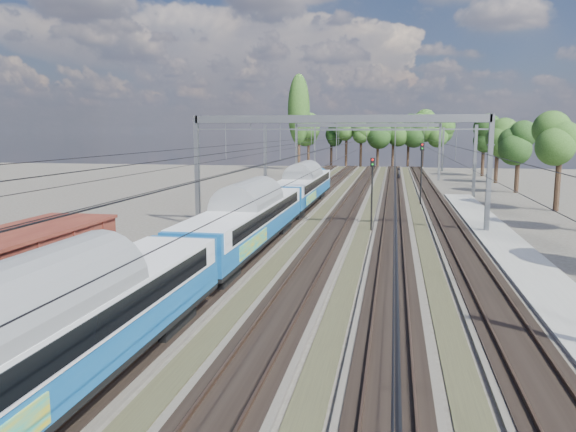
% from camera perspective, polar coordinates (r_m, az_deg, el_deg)
% --- Properties ---
extents(ground, '(220.00, 220.00, 0.00)m').
position_cam_1_polar(ground, '(16.68, -6.44, -19.15)').
color(ground, '#47423A').
rests_on(ground, ground).
extents(track_bed, '(21.00, 130.00, 0.34)m').
position_cam_1_polar(track_bed, '(59.74, 6.32, 1.20)').
color(track_bed, '#47423A').
rests_on(track_bed, ground).
extents(platform, '(3.00, 70.00, 0.30)m').
position_cam_1_polar(platform, '(35.72, 22.68, -4.35)').
color(platform, gray).
rests_on(platform, ground).
extents(catenary, '(25.65, 130.00, 9.00)m').
position_cam_1_polar(catenary, '(66.90, 7.21, 7.39)').
color(catenary, slate).
rests_on(catenary, ground).
extents(tree_belt, '(39.91, 101.43, 12.41)m').
position_cam_1_polar(tree_belt, '(111.43, 10.66, 8.83)').
color(tree_belt, black).
rests_on(tree_belt, ground).
extents(poplar, '(4.40, 4.40, 19.04)m').
position_cam_1_polar(poplar, '(113.74, 1.10, 10.70)').
color(poplar, black).
rests_on(poplar, ground).
extents(emu_train, '(3.10, 65.61, 4.54)m').
position_cam_1_polar(emu_train, '(35.18, -4.18, 0.29)').
color(emu_train, black).
rests_on(emu_train, ground).
extents(worker, '(0.71, 0.85, 2.01)m').
position_cam_1_polar(worker, '(91.01, 11.23, 4.20)').
color(worker, black).
rests_on(worker, ground).
extents(signal_near, '(0.35, 0.32, 5.72)m').
position_cam_1_polar(signal_near, '(44.23, 8.54, 3.15)').
color(signal_near, black).
rests_on(signal_near, ground).
extents(signal_far, '(0.45, 0.41, 6.52)m').
position_cam_1_polar(signal_far, '(61.30, 13.42, 4.99)').
color(signal_far, black).
rests_on(signal_far, ground).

